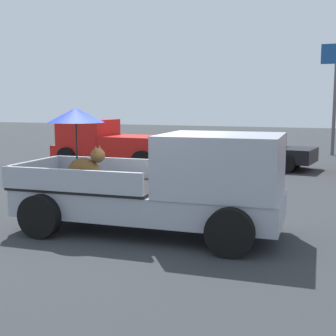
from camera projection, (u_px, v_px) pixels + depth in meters
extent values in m
plane|color=#2D3033|center=(149.00, 231.00, 8.98)|extent=(80.00, 80.00, 0.00)
cylinder|color=black|center=(248.00, 207.00, 9.31)|extent=(0.82, 0.33, 0.80)
cylinder|color=black|center=(230.00, 232.00, 7.46)|extent=(0.82, 0.33, 0.80)
cylinder|color=black|center=(90.00, 196.00, 10.38)|extent=(0.82, 0.33, 0.80)
cylinder|color=black|center=(40.00, 216.00, 8.53)|extent=(0.82, 0.33, 0.80)
cube|color=#9EA3AD|center=(149.00, 202.00, 8.90)|extent=(5.10, 2.10, 0.50)
cube|color=#9EA3AD|center=(222.00, 164.00, 8.36)|extent=(2.21, 1.99, 1.08)
cube|color=#4C606B|center=(279.00, 155.00, 8.02)|extent=(0.17, 1.72, 0.64)
cube|color=black|center=(94.00, 185.00, 9.21)|extent=(2.91, 2.01, 0.06)
cube|color=#9EA3AD|center=(113.00, 167.00, 10.04)|extent=(2.80, 0.27, 0.40)
cube|color=#9EA3AD|center=(70.00, 181.00, 8.31)|extent=(2.80, 0.27, 0.40)
cube|color=#9EA3AD|center=(34.00, 170.00, 9.59)|extent=(0.21, 1.84, 0.40)
ellipsoid|color=brown|center=(84.00, 171.00, 9.01)|extent=(0.70, 0.36, 0.52)
sphere|color=brown|center=(98.00, 155.00, 8.88)|extent=(0.30, 0.30, 0.28)
cone|color=brown|center=(100.00, 148.00, 8.93)|extent=(0.10, 0.10, 0.12)
cone|color=brown|center=(96.00, 148.00, 8.78)|extent=(0.10, 0.10, 0.12)
cylinder|color=black|center=(77.00, 152.00, 9.13)|extent=(0.03, 0.03, 1.23)
cone|color=#1E33B7|center=(76.00, 115.00, 9.03)|extent=(1.17, 1.17, 0.28)
cylinder|color=black|center=(67.00, 157.00, 17.90)|extent=(0.76, 0.27, 0.76)
cylinder|color=black|center=(93.00, 152.00, 19.63)|extent=(0.76, 0.27, 0.76)
cylinder|color=black|center=(142.00, 161.00, 16.68)|extent=(0.76, 0.27, 0.76)
cylinder|color=black|center=(163.00, 156.00, 18.42)|extent=(0.76, 0.27, 0.76)
cube|color=red|center=(115.00, 152.00, 18.13)|extent=(4.83, 1.89, 0.50)
cube|color=red|center=(88.00, 132.00, 18.49)|extent=(1.93, 1.83, 1.00)
cube|color=red|center=(138.00, 141.00, 17.69)|extent=(2.73, 1.85, 0.40)
cylinder|color=black|center=(297.00, 158.00, 17.95)|extent=(0.68, 0.29, 0.66)
cylinder|color=black|center=(285.00, 164.00, 16.41)|extent=(0.68, 0.29, 0.66)
cylinder|color=black|center=(231.00, 155.00, 19.21)|extent=(0.68, 0.29, 0.66)
cylinder|color=black|center=(214.00, 159.00, 17.67)|extent=(0.68, 0.29, 0.66)
cube|color=black|center=(256.00, 153.00, 17.78)|extent=(4.47, 2.24, 0.52)
cube|color=black|center=(254.00, 140.00, 17.76)|extent=(2.27, 1.83, 0.56)
cube|color=#4C606B|center=(254.00, 140.00, 17.76)|extent=(2.22, 1.90, 0.32)
cylinder|color=#59595B|center=(334.00, 110.00, 21.78)|extent=(0.16, 0.16, 4.24)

